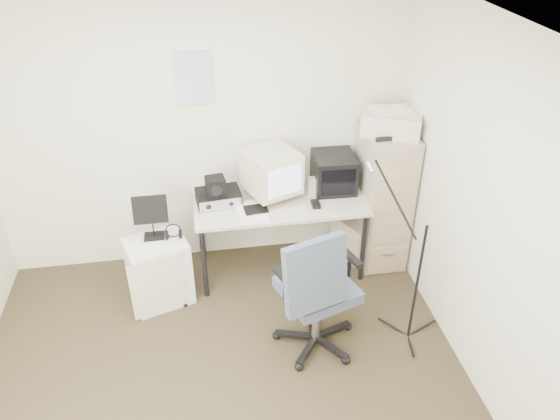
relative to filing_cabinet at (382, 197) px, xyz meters
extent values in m
cube|color=#36301C|center=(-1.58, -1.48, -0.66)|extent=(3.60, 3.60, 0.01)
cube|color=white|center=(-1.58, -1.48, 1.85)|extent=(3.60, 3.60, 0.01)
cube|color=beige|center=(-1.58, 0.32, 0.60)|extent=(3.60, 0.02, 2.50)
cube|color=beige|center=(0.22, -1.48, 0.60)|extent=(0.02, 3.60, 2.50)
cube|color=white|center=(-1.60, 0.31, 1.10)|extent=(0.30, 0.02, 0.44)
cube|color=tan|center=(0.00, 0.00, 0.00)|extent=(0.40, 0.60, 1.30)
cube|color=beige|center=(0.00, -0.02, 0.74)|extent=(0.57, 0.49, 0.19)
cube|color=#AEB19F|center=(-0.95, -0.03, -0.29)|extent=(1.50, 0.70, 0.73)
cube|color=beige|center=(-1.01, 0.03, 0.30)|extent=(0.53, 0.55, 0.45)
cube|color=black|center=(-0.44, 0.10, 0.24)|extent=(0.37, 0.39, 0.33)
cube|color=beige|center=(-0.65, 0.04, 0.16)|extent=(0.09, 0.09, 0.15)
cube|color=beige|center=(-1.00, -0.16, 0.09)|extent=(0.50, 0.25, 0.03)
cube|color=black|center=(-0.66, -0.17, 0.10)|extent=(0.07, 0.12, 0.03)
cube|color=black|center=(-1.48, 0.02, 0.13)|extent=(0.40, 0.31, 0.11)
cube|color=black|center=(-1.50, -0.01, 0.27)|extent=(0.18, 0.17, 0.16)
cube|color=white|center=(-1.22, -0.19, 0.09)|extent=(0.27, 0.35, 0.02)
cube|color=beige|center=(-0.24, 0.03, -0.45)|extent=(0.35, 0.46, 0.39)
cube|color=#4F5563|center=(-0.83, -1.04, -0.08)|extent=(0.84, 0.84, 1.14)
cube|color=silver|center=(-2.03, -0.31, -0.35)|extent=(0.58, 0.51, 0.60)
cube|color=black|center=(-2.04, -0.22, 0.15)|extent=(0.29, 0.18, 0.41)
torus|color=black|center=(-1.88, -0.27, -0.01)|extent=(0.15, 0.15, 0.03)
cylinder|color=black|center=(-0.07, -1.09, 0.05)|extent=(0.03, 0.03, 1.40)
camera|label=1|loc=(-1.61, -4.05, 2.56)|focal=35.00mm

